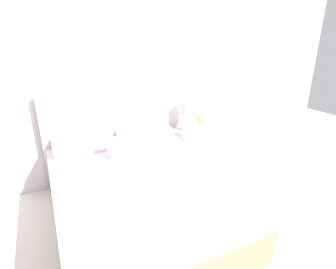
{
  "coord_description": "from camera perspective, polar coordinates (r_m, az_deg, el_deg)",
  "views": [
    {
      "loc": [
        -0.77,
        -3.35,
        1.86
      ],
      "look_at": [
        0.58,
        -0.6,
        0.74
      ],
      "focal_mm": 28.0,
      "sensor_mm": 36.0,
      "label": 1
    }
  ],
  "objects": [
    {
      "name": "teacup",
      "position": [
        3.82,
        6.07,
        0.92
      ],
      "size": [
        0.11,
        0.11,
        0.07
      ],
      "color": "white",
      "rests_on": "nightstand"
    },
    {
      "name": "table_lamp",
      "position": [
        3.84,
        4.0,
        5.14
      ],
      "size": [
        0.21,
        0.21,
        0.42
      ],
      "color": "white",
      "rests_on": "nightstand"
    },
    {
      "name": "nightstand",
      "position": [
        4.0,
        5.05,
        -3.1
      ],
      "size": [
        0.44,
        0.42,
        0.59
      ],
      "color": "silver",
      "rests_on": "ground_plane"
    },
    {
      "name": "bed",
      "position": [
        2.91,
        -6.82,
        -12.03
      ],
      "size": [
        1.71,
        2.17,
        1.26
      ],
      "color": "tan",
      "rests_on": "ground_plane"
    },
    {
      "name": "wall_back",
      "position": [
        3.55,
        -13.4,
        10.45
      ],
      "size": [
        8.0,
        0.06,
        2.6
      ],
      "color": "white",
      "rests_on": "ground_plane"
    },
    {
      "name": "flower_vase",
      "position": [
        3.9,
        7.08,
        3.26
      ],
      "size": [
        0.13,
        0.13,
        0.25
      ],
      "color": "silver",
      "rests_on": "nightstand"
    },
    {
      "name": "ground_plane",
      "position": [
        3.91,
        -11.62,
        -8.79
      ],
      "size": [
        12.0,
        12.0,
        0.0
      ],
      "primitive_type": "plane",
      "color": "silver"
    }
  ]
}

